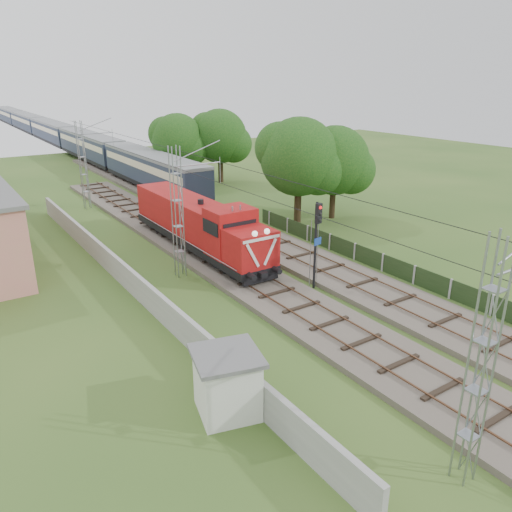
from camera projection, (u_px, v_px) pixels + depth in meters
ground at (351, 342)px, 23.36m from camera, size 140.00×140.00×0.00m
track_main at (266, 289)px, 28.77m from camera, size 4.20×70.00×0.45m
track_side at (226, 223)px, 41.54m from camera, size 4.20×80.00×0.45m
catenary at (178, 213)px, 29.82m from camera, size 3.31×70.00×8.00m
boundary_wall at (126, 276)px, 29.10m from camera, size 0.25×40.00×1.50m
fence at (414, 275)px, 29.67m from camera, size 0.12×32.00×1.20m
locomotive at (199, 224)px, 34.53m from camera, size 2.77×15.81×4.02m
coach_rake at (52, 131)px, 87.91m from camera, size 2.99×111.69×3.45m
signal_post at (317, 230)px, 28.06m from camera, size 0.57×0.45×5.19m
relay_hut at (227, 383)px, 18.15m from camera, size 2.91×2.91×2.46m
tree_a at (300, 158)px, 40.67m from camera, size 6.72×6.40×8.72m
tree_b at (335, 161)px, 42.07m from camera, size 6.11×5.82×7.92m
tree_c at (178, 140)px, 55.55m from camera, size 6.09×5.80×7.89m
tree_d at (221, 137)px, 56.67m from camera, size 6.39×6.09×8.28m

